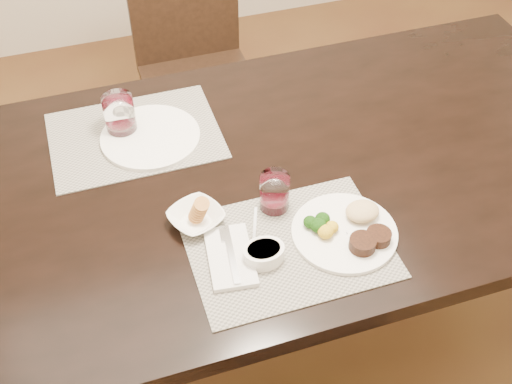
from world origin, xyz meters
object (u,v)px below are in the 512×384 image
object	(u,v)px
chair_far	(194,57)
dinner_plate	(350,230)
steak_knife	(346,235)
cracker_bowl	(196,217)
wine_glass_near	(274,193)
far_plate	(150,137)

from	to	relation	value
chair_far	dinner_plate	xyz separation A→B (m)	(0.09, -1.21, 0.26)
chair_far	steak_knife	size ratio (longest dim) A/B	4.50
cracker_bowl	dinner_plate	bearing A→B (deg)	-23.99
steak_knife	wine_glass_near	size ratio (longest dim) A/B	2.01
dinner_plate	steak_knife	xyz separation A→B (m)	(-0.01, -0.00, -0.01)
dinner_plate	far_plate	size ratio (longest dim) A/B	0.92
dinner_plate	steak_knife	distance (m)	0.01
chair_far	far_plate	xyz separation A→B (m)	(-0.29, -0.72, 0.26)
dinner_plate	steak_knife	size ratio (longest dim) A/B	1.25
far_plate	wine_glass_near	bearing A→B (deg)	-55.43
wine_glass_near	far_plate	world-z (taller)	wine_glass_near
chair_far	dinner_plate	size ratio (longest dim) A/B	3.59
chair_far	dinner_plate	distance (m)	1.24
steak_knife	far_plate	distance (m)	0.61
chair_far	wine_glass_near	distance (m)	1.11
steak_knife	cracker_bowl	world-z (taller)	cracker_bowl
steak_knife	far_plate	bearing A→B (deg)	157.47
steak_knife	far_plate	size ratio (longest dim) A/B	0.73
chair_far	far_plate	bearing A→B (deg)	-111.62
chair_far	cracker_bowl	size ratio (longest dim) A/B	5.49
dinner_plate	cracker_bowl	distance (m)	0.37
far_plate	chair_far	bearing A→B (deg)	68.38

